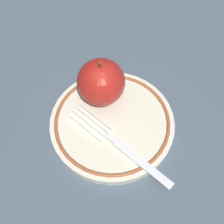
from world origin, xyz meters
TOP-DOWN VIEW (x-y plane):
  - ground_plane at (0.00, 0.00)m, footprint 2.00×2.00m
  - plate at (0.00, -0.00)m, footprint 0.20×0.20m
  - apple_red_whole at (0.05, -0.00)m, footprint 0.08×0.08m
  - fork at (-0.05, 0.00)m, footprint 0.18×0.11m

SIDE VIEW (x-z plane):
  - ground_plane at x=0.00m, z-range 0.00..0.00m
  - plate at x=0.00m, z-range 0.00..0.02m
  - fork at x=-0.05m, z-range 0.02..0.02m
  - apple_red_whole at x=0.05m, z-range 0.01..0.10m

